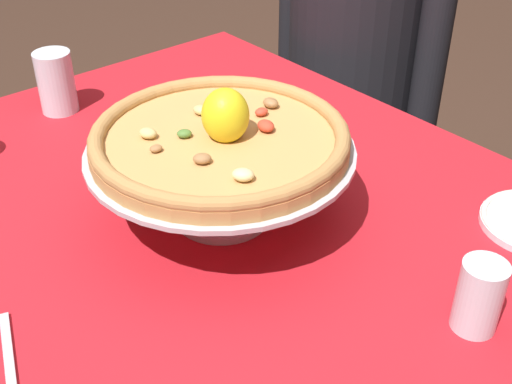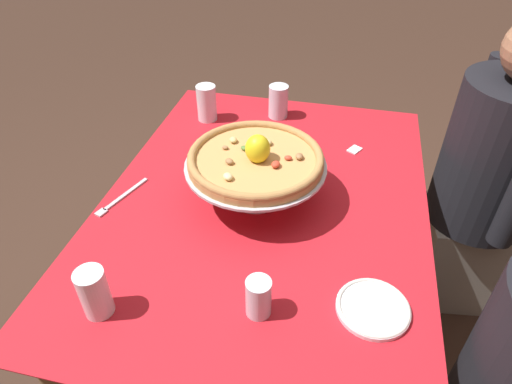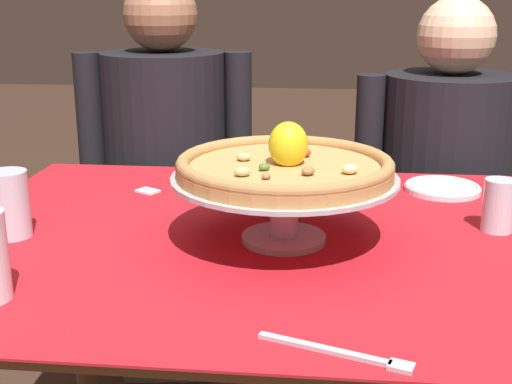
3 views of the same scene
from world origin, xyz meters
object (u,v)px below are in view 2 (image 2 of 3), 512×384
side_plate (373,308)px  water_glass_side_left (278,104)px  pizza_stand (256,172)px  dinner_fork (120,199)px  diner_left (485,184)px  pizza (256,158)px  sugar_packet (355,150)px  water_glass_front_right (95,295)px  water_glass_front_left (207,105)px  water_glass_side_right (258,299)px

side_plate → water_glass_side_left: bearing=-155.7°
water_glass_side_left → pizza_stand: bearing=3.1°
side_plate → dinner_fork: side_plate is taller
diner_left → dinner_fork: bearing=-66.5°
diner_left → side_plate: bearing=-28.4°
pizza → sugar_packet: bearing=139.8°
diner_left → water_glass_front_right: bearing=-49.0°
water_glass_front_right → dinner_fork: bearing=-159.9°
pizza → water_glass_front_right: pizza is taller
water_glass_front_left → side_plate: water_glass_front_left is taller
water_glass_side_right → water_glass_front_right: 0.37m
water_glass_side_left → side_plate: (0.87, 0.39, -0.05)m
side_plate → dinner_fork: bearing=-107.6°
pizza → water_glass_side_left: (-0.52, -0.03, -0.09)m
water_glass_side_left → sugar_packet: water_glass_side_left is taller
water_glass_side_right → water_glass_side_left: bearing=-172.1°
pizza → dinner_fork: size_ratio=1.93×
water_glass_side_right → water_glass_front_left: water_glass_front_left is taller
pizza → sugar_packet: pizza is taller
pizza_stand → side_plate: pizza_stand is taller
dinner_fork → water_glass_side_left: bearing=148.8°
water_glass_side_right → dinner_fork: 0.59m
side_plate → dinner_fork: 0.81m
water_glass_front_left → side_plate: 1.02m
water_glass_front_right → side_plate: (-0.14, 0.63, -0.05)m
water_glass_side_right → water_glass_front_left: size_ratio=0.74×
pizza_stand → pizza: pizza is taller
water_glass_side_left → water_glass_front_right: bearing=-13.1°
water_glass_side_left → water_glass_front_right: water_glass_front_right is taller
sugar_packet → pizza_stand: bearing=-40.3°
side_plate → diner_left: bearing=151.6°
water_glass_side_left → dinner_fork: size_ratio=0.63×
pizza_stand → water_glass_front_left: 0.53m
water_glass_front_left → sugar_packet: bearing=80.3°
diner_left → water_glass_side_left: bearing=-97.8°
dinner_fork → diner_left: 1.29m
pizza → water_glass_side_left: 0.53m
side_plate → sugar_packet: bearing=-173.5°
water_glass_front_left → side_plate: bearing=40.0°
dinner_fork → side_plate: bearing=72.4°
pizza_stand → pizza: (0.00, 0.00, 0.05)m
pizza → side_plate: bearing=46.3°
pizza → water_glass_front_right: bearing=-28.3°
diner_left → pizza: bearing=-62.0°
water_glass_front_left → sugar_packet: water_glass_front_left is taller
dinner_fork → water_glass_side_right: bearing=58.8°
water_glass_side_left → diner_left: size_ratio=0.11×
side_plate → dinner_fork: size_ratio=0.85×
pizza_stand → dinner_fork: bearing=-75.7°
pizza_stand → diner_left: bearing=117.9°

